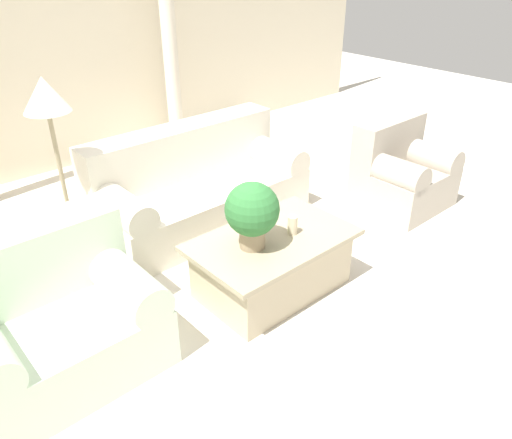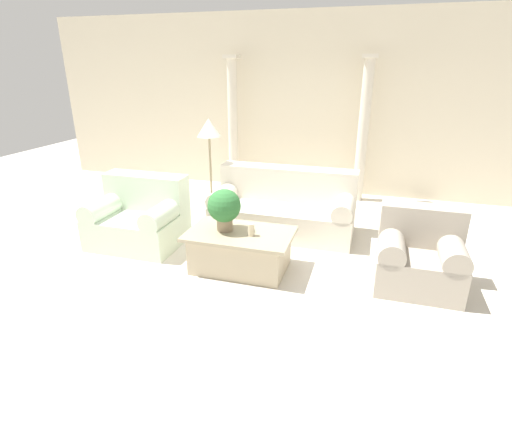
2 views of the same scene
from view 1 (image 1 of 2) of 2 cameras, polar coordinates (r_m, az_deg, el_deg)
The scene contains 10 objects.
ground_plane at distance 4.23m, azimuth -2.84°, elevation -5.86°, with size 16.00×16.00×0.00m, color silver.
wall_back at distance 6.23m, azimuth -22.54°, elevation 19.62°, with size 10.00×0.06×3.20m.
sofa_long at distance 4.83m, azimuth -6.74°, elevation 3.74°, with size 2.02×0.92×0.91m.
loveseat at distance 3.43m, azimuth -22.31°, elevation -10.27°, with size 1.17×0.92×0.91m.
coffee_table at distance 3.88m, azimuth 1.86°, elevation -5.02°, with size 1.24×0.78×0.48m.
potted_plant at distance 3.51m, azimuth -0.44°, elevation 0.92°, with size 0.39×0.39×0.50m.
pillar_candle at distance 3.78m, azimuth 4.19°, elevation -0.64°, with size 0.07×0.07×0.15m.
floor_lamp at distance 4.11m, azimuth -22.78°, elevation 11.88°, with size 0.35×0.35×1.57m.
column_right at distance 6.52m, azimuth -9.79°, elevation 18.59°, with size 0.25×0.25×2.47m.
armchair at distance 5.34m, azimuth 16.27°, elevation 5.31°, with size 0.89×0.76×0.87m.
Camera 1 is at (-2.13, -2.72, 2.44)m, focal length 35.00 mm.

